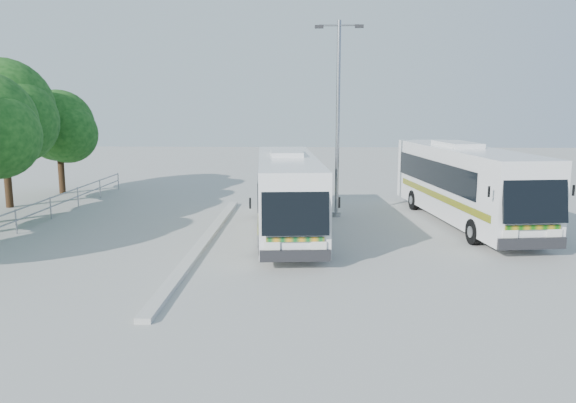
{
  "coord_description": "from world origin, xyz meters",
  "views": [
    {
      "loc": [
        1.57,
        -18.26,
        5.06
      ],
      "look_at": [
        0.78,
        2.41,
        1.49
      ],
      "focal_mm": 35.0,
      "sensor_mm": 36.0,
      "label": 1
    }
  ],
  "objects_px": {
    "tree_far_d": "(3,110)",
    "lamppost": "(338,111)",
    "coach_adjacent": "(464,182)",
    "tree_far_e": "(59,126)",
    "coach_main": "(287,191)"
  },
  "relations": [
    {
      "from": "tree_far_d",
      "to": "lamppost",
      "type": "height_order",
      "value": "lamppost"
    },
    {
      "from": "tree_far_e",
      "to": "coach_main",
      "type": "distance_m",
      "value": 16.54
    },
    {
      "from": "tree_far_e",
      "to": "tree_far_d",
      "type": "bearing_deg",
      "value": -98.63
    },
    {
      "from": "tree_far_d",
      "to": "coach_main",
      "type": "distance_m",
      "value": 15.22
    },
    {
      "from": "coach_adjacent",
      "to": "lamppost",
      "type": "height_order",
      "value": "lamppost"
    },
    {
      "from": "tree_far_d",
      "to": "lamppost",
      "type": "relative_size",
      "value": 0.84
    },
    {
      "from": "coach_main",
      "to": "lamppost",
      "type": "height_order",
      "value": "lamppost"
    },
    {
      "from": "coach_adjacent",
      "to": "coach_main",
      "type": "bearing_deg",
      "value": -172.28
    },
    {
      "from": "tree_far_d",
      "to": "coach_main",
      "type": "bearing_deg",
      "value": -19.73
    },
    {
      "from": "tree_far_e",
      "to": "coach_adjacent",
      "type": "bearing_deg",
      "value": -19.75
    },
    {
      "from": "coach_adjacent",
      "to": "lamppost",
      "type": "bearing_deg",
      "value": 159.48
    },
    {
      "from": "tree_far_e",
      "to": "coach_main",
      "type": "bearing_deg",
      "value": -35.55
    },
    {
      "from": "lamppost",
      "to": "tree_far_e",
      "type": "bearing_deg",
      "value": 160.34
    },
    {
      "from": "tree_far_d",
      "to": "tree_far_e",
      "type": "bearing_deg",
      "value": 81.37
    },
    {
      "from": "tree_far_d",
      "to": "coach_main",
      "type": "height_order",
      "value": "tree_far_d"
    }
  ]
}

